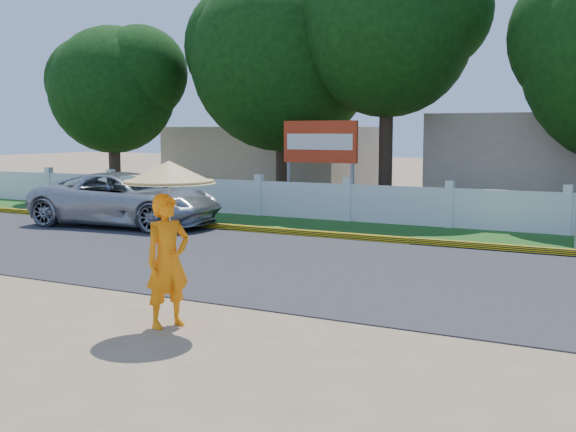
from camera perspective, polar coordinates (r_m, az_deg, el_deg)
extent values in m
plane|color=#9E8460|center=(9.95, -5.55, -8.66)|extent=(120.00, 120.00, 0.00)
cube|color=#38383A|center=(13.81, 4.95, -4.24)|extent=(60.00, 7.00, 0.02)
cube|color=#2D601E|center=(18.68, 11.39, -1.45)|extent=(60.00, 3.50, 0.03)
cube|color=yellow|center=(17.07, 9.71, -1.96)|extent=(40.00, 0.18, 0.16)
cube|color=silver|center=(20.00, 12.64, 0.59)|extent=(40.00, 0.10, 1.10)
cube|color=#B7AD99|center=(31.05, -1.31, 4.47)|extent=(8.00, 5.00, 2.80)
imported|color=#A4A7AC|center=(20.49, -12.62, 1.29)|extent=(5.61, 3.03, 1.49)
imported|color=orange|center=(9.83, -9.49, -3.52)|extent=(0.65, 0.77, 1.80)
cylinder|color=gray|center=(9.70, -9.34, 0.50)|extent=(0.03, 0.03, 1.17)
cone|color=tan|center=(9.66, -9.39, 3.45)|extent=(1.24, 1.24, 0.30)
cylinder|color=gray|center=(23.06, 0.07, 2.68)|extent=(0.12, 0.12, 2.00)
cylinder|color=gray|center=(22.10, 5.10, 2.48)|extent=(0.12, 0.12, 2.00)
cube|color=red|center=(22.50, 2.55, 5.89)|extent=(2.50, 0.12, 1.30)
cube|color=silver|center=(22.45, 2.48, 5.88)|extent=(2.25, 0.02, 0.49)
cylinder|color=#473828|center=(23.49, 7.73, 5.46)|extent=(0.44, 0.44, 4.26)
sphere|color=#12410F|center=(23.69, 7.87, 14.21)|extent=(5.37, 5.37, 5.37)
cylinder|color=#473828|center=(25.56, -0.47, 4.59)|extent=(0.44, 0.44, 3.35)
sphere|color=#12410F|center=(25.66, -0.48, 12.28)|extent=(6.40, 6.40, 6.40)
cylinder|color=#473828|center=(28.18, -13.53, 4.11)|extent=(0.44, 0.44, 2.86)
sphere|color=#12410F|center=(28.20, -13.68, 9.66)|extent=(4.74, 4.74, 4.74)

